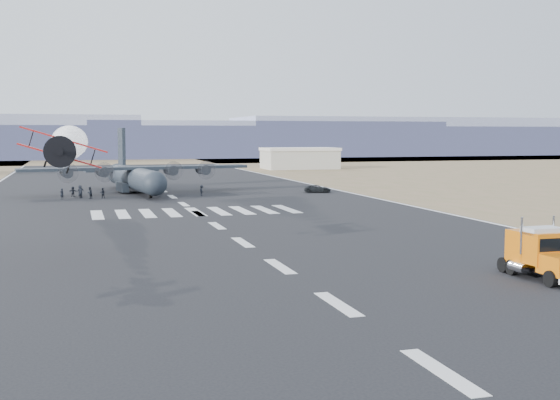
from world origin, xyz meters
name	(u,v)px	position (x,y,z in m)	size (l,w,h in m)	color
ground	(338,304)	(0.00, 0.00, 0.00)	(500.00, 500.00, 0.00)	black
scrub_far	(116,160)	(0.00, 230.00, 0.00)	(500.00, 80.00, 0.00)	olive
runway_markings	(184,204)	(0.00, 60.00, 0.01)	(60.00, 260.00, 0.01)	silver
ridge_seg_d	(111,142)	(0.00, 260.00, 6.50)	(150.00, 50.00, 13.00)	#858BA9
ridge_seg_e	(264,139)	(65.00, 260.00, 7.50)	(150.00, 50.00, 15.00)	#858BA9
ridge_seg_f	(400,137)	(130.00, 260.00, 8.50)	(150.00, 50.00, 17.00)	#858BA9
ridge_seg_g	(521,141)	(195.00, 260.00, 6.50)	(150.00, 50.00, 13.00)	#858BA9
hangar_right	(300,158)	(46.00, 150.00, 3.01)	(20.50, 12.50, 5.90)	#ADA999
semi_truck	(541,253)	(15.78, 2.88, 1.73)	(2.68, 7.83, 3.52)	black
aerobatic_biplane	(62,150)	(-15.36, 20.58, 8.51)	(6.52, 6.04, 3.53)	#B80C22
smoke_trail	(70,143)	(-14.96, 48.45, 8.75)	(4.26, 33.98, 4.26)	white
transport_aircraft	(135,176)	(-4.98, 81.48, 2.79)	(37.52, 30.79, 10.83)	#1F252F
support_vehicle	(318,189)	(24.44, 73.31, 0.63)	(2.08, 4.52, 1.26)	black
crew_a	(81,192)	(-13.72, 73.56, 0.91)	(0.66, 0.55, 1.82)	black
crew_b	(103,193)	(-10.53, 72.48, 0.79)	(0.77, 0.47, 1.58)	black
crew_c	(202,191)	(4.66, 72.19, 0.85)	(1.10, 0.51, 1.70)	black
crew_d	(81,192)	(-13.68, 74.25, 0.92)	(1.08, 0.55, 1.84)	black
crew_e	(80,191)	(-13.81, 77.17, 0.86)	(0.84, 0.52, 1.72)	black
crew_f	(73,192)	(-14.86, 76.48, 0.80)	(1.48, 0.48, 1.59)	black
crew_g	(62,194)	(-16.45, 72.38, 0.83)	(0.60, 0.50, 1.65)	black
crew_h	(90,193)	(-12.41, 72.21, 0.90)	(0.87, 0.54, 1.80)	black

